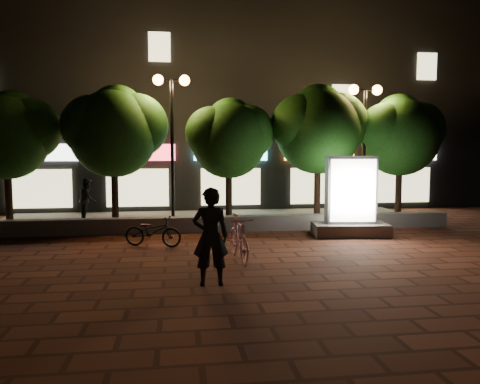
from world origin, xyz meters
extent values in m
plane|color=#5A2B1C|center=(0.00, 0.00, 0.00)|extent=(80.00, 80.00, 0.00)
cube|color=slate|center=(0.00, 4.00, 0.25)|extent=(16.00, 0.45, 0.50)
cube|color=slate|center=(0.00, 6.50, 0.04)|extent=(16.00, 5.00, 0.08)
cube|color=black|center=(0.00, 13.00, 5.00)|extent=(28.00, 8.00, 10.00)
cube|color=silver|center=(-7.00, 8.94, 2.60)|extent=(3.20, 0.12, 0.70)
cube|color=beige|center=(-7.00, 8.94, 1.10)|extent=(2.60, 0.10, 1.60)
cube|color=#E72F3F|center=(-3.00, 8.94, 2.60)|extent=(3.20, 0.12, 0.70)
cube|color=beige|center=(-3.00, 8.94, 1.10)|extent=(2.60, 0.10, 1.60)
cube|color=#64FCFF|center=(1.00, 8.94, 2.60)|extent=(3.20, 0.12, 0.70)
cube|color=beige|center=(1.00, 8.94, 1.10)|extent=(2.60, 0.10, 1.60)
cube|color=orange|center=(5.00, 8.94, 2.60)|extent=(3.20, 0.12, 0.70)
cube|color=beige|center=(5.00, 8.94, 1.10)|extent=(2.60, 0.10, 1.60)
cube|color=beige|center=(9.00, 8.94, 2.60)|extent=(3.20, 0.12, 0.70)
cube|color=beige|center=(9.00, 8.94, 1.10)|extent=(2.60, 0.10, 1.60)
cube|color=beige|center=(-2.00, 8.94, 7.00)|extent=(0.90, 0.10, 1.20)
cube|color=beige|center=(6.00, 8.94, 5.00)|extent=(0.90, 0.10, 1.20)
cube|color=beige|center=(10.00, 8.94, 6.50)|extent=(0.90, 0.10, 1.20)
cylinder|color=black|center=(-7.00, 5.40, 1.21)|extent=(0.24, 0.24, 2.25)
sphere|color=#205117|center=(-7.00, 5.40, 3.10)|extent=(2.80, 2.80, 2.80)
sphere|color=#205117|center=(-6.30, 5.60, 3.40)|extent=(2.10, 2.10, 2.10)
sphere|color=#205117|center=(-6.90, 5.75, 3.80)|extent=(1.82, 1.82, 1.82)
cylinder|color=black|center=(-3.50, 5.40, 1.25)|extent=(0.24, 0.24, 2.34)
sphere|color=#205117|center=(-3.50, 5.40, 3.25)|extent=(3.00, 3.00, 3.00)
sphere|color=#205117|center=(-2.75, 5.60, 3.54)|extent=(2.25, 2.25, 2.25)
sphere|color=#205117|center=(-4.17, 5.25, 3.50)|extent=(2.10, 2.10, 2.10)
sphere|color=#205117|center=(-3.40, 5.75, 4.00)|extent=(1.95, 1.95, 1.95)
cylinder|color=black|center=(0.50, 5.40, 1.18)|extent=(0.24, 0.24, 2.21)
sphere|color=#205117|center=(0.50, 5.40, 3.03)|extent=(2.70, 2.70, 2.70)
sphere|color=#205117|center=(1.17, 5.60, 3.33)|extent=(2.03, 2.03, 2.02)
sphere|color=#205117|center=(-0.11, 5.25, 3.28)|extent=(1.89, 1.89, 1.89)
sphere|color=#205117|center=(0.60, 5.75, 3.70)|extent=(1.76, 1.76, 1.76)
cylinder|color=black|center=(3.80, 5.40, 1.30)|extent=(0.24, 0.24, 2.43)
sphere|color=#205117|center=(3.80, 5.40, 3.36)|extent=(3.10, 3.10, 3.10)
sphere|color=#205117|center=(4.58, 5.60, 3.66)|extent=(2.33, 2.33, 2.33)
sphere|color=#205117|center=(3.10, 5.25, 3.61)|extent=(2.17, 2.17, 2.17)
sphere|color=#205117|center=(3.90, 5.75, 4.14)|extent=(2.01, 2.02, 2.02)
cylinder|color=black|center=(7.00, 5.40, 1.23)|extent=(0.24, 0.24, 2.29)
sphere|color=#205117|center=(7.00, 5.40, 3.17)|extent=(2.90, 2.90, 2.90)
sphere|color=#205117|center=(7.72, 5.60, 3.47)|extent=(2.18, 2.17, 2.17)
sphere|color=#205117|center=(6.35, 5.25, 3.42)|extent=(2.03, 2.03, 2.03)
sphere|color=#205117|center=(7.10, 5.75, 3.90)|extent=(1.89, 1.88, 1.88)
cylinder|color=black|center=(-1.50, 5.20, 2.58)|extent=(0.12, 0.12, 5.00)
cylinder|color=black|center=(-1.50, 5.20, 5.08)|extent=(0.90, 0.08, 0.08)
sphere|color=orange|center=(-1.95, 5.20, 5.08)|extent=(0.36, 0.36, 0.36)
sphere|color=orange|center=(-1.05, 5.20, 5.08)|extent=(0.36, 0.36, 0.36)
cylinder|color=black|center=(5.50, 5.20, 2.48)|extent=(0.12, 0.12, 4.80)
cylinder|color=black|center=(5.50, 5.20, 4.88)|extent=(0.90, 0.08, 0.08)
sphere|color=orange|center=(5.05, 5.20, 4.88)|extent=(0.36, 0.36, 0.36)
sphere|color=orange|center=(5.95, 5.20, 4.88)|extent=(0.36, 0.36, 0.36)
cube|color=slate|center=(4.03, 2.68, 0.19)|extent=(2.42, 1.40, 0.38)
cube|color=#4C4C51|center=(4.03, 2.68, 1.44)|extent=(1.59, 0.69, 2.11)
cube|color=white|center=(4.00, 2.41, 1.44)|extent=(1.39, 0.19, 1.92)
cube|color=white|center=(4.06, 2.96, 1.44)|extent=(1.39, 0.19, 1.92)
imported|color=pink|center=(0.09, -0.21, 0.56)|extent=(0.69, 1.91, 1.12)
imported|color=black|center=(-0.73, -2.14, 0.97)|extent=(0.73, 0.50, 1.94)
imported|color=black|center=(-2.04, 1.79, 0.43)|extent=(1.73, 1.08, 0.86)
imported|color=black|center=(-4.65, 6.59, 0.87)|extent=(0.65, 0.81, 1.58)
camera|label=1|loc=(-1.40, -11.06, 2.63)|focal=34.54mm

